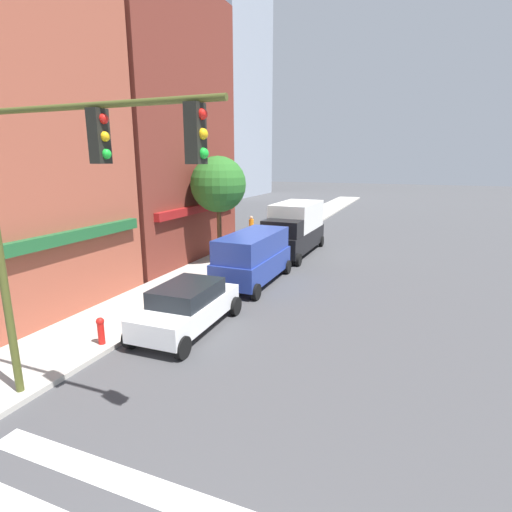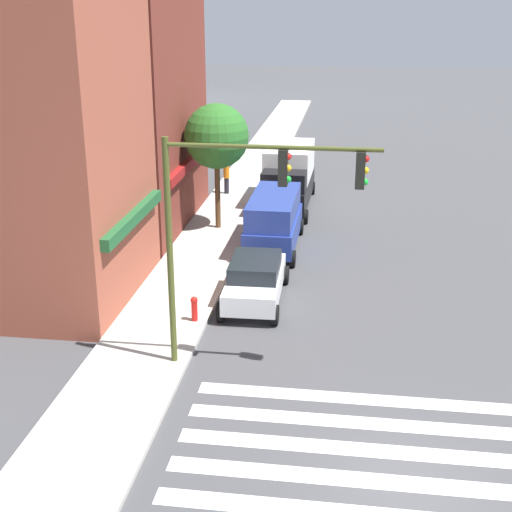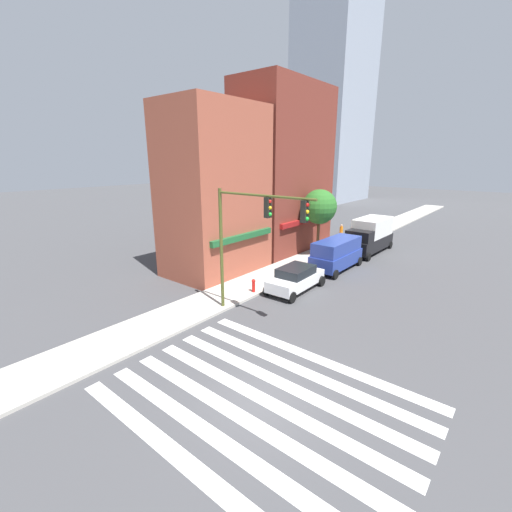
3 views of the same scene
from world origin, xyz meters
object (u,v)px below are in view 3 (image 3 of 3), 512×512
(sedan_white, at_px, (296,278))
(box_truck_black, at_px, (370,235))
(fire_hydrant, at_px, (254,285))
(van_blue, at_px, (337,253))
(street_tree, at_px, (319,207))
(traffic_signal, at_px, (250,228))
(pedestrian_orange_vest, at_px, (341,233))

(sedan_white, height_order, box_truck_black, box_truck_black)
(sedan_white, xyz_separation_m, box_truck_black, (12.17, -0.00, 0.75))
(sedan_white, distance_m, fire_hydrant, 2.76)
(van_blue, xyz_separation_m, street_tree, (2.13, 2.80, 3.03))
(sedan_white, bearing_deg, box_truck_black, -1.29)
(van_blue, xyz_separation_m, fire_hydrant, (-7.83, 1.70, -0.67))
(fire_hydrant, bearing_deg, van_blue, -12.24)
(box_truck_black, bearing_deg, van_blue, -179.04)
(box_truck_black, height_order, fire_hydrant, box_truck_black)
(traffic_signal, relative_size, pedestrian_orange_vest, 3.78)
(traffic_signal, height_order, street_tree, traffic_signal)
(traffic_signal, xyz_separation_m, van_blue, (10.55, 0.34, -3.58))
(sedan_white, bearing_deg, pedestrian_orange_vest, 12.84)
(box_truck_black, distance_m, pedestrian_orange_vest, 3.83)
(sedan_white, relative_size, box_truck_black, 0.71)
(sedan_white, xyz_separation_m, fire_hydrant, (-2.16, 1.70, -0.23))
(traffic_signal, bearing_deg, fire_hydrant, 36.80)
(traffic_signal, height_order, van_blue, traffic_signal)
(box_truck_black, relative_size, pedestrian_orange_vest, 3.52)
(box_truck_black, relative_size, fire_hydrant, 7.41)
(sedan_white, bearing_deg, fire_hydrant, 140.55)
(traffic_signal, height_order, fire_hydrant, traffic_signal)
(pedestrian_orange_vest, bearing_deg, fire_hydrant, 90.41)
(sedan_white, xyz_separation_m, van_blue, (5.67, -0.00, 0.44))
(box_truck_black, bearing_deg, street_tree, 148.31)
(pedestrian_orange_vest, bearing_deg, van_blue, 107.30)
(street_tree, bearing_deg, box_truck_black, -32.65)
(van_blue, height_order, fire_hydrant, van_blue)
(fire_hydrant, distance_m, street_tree, 10.69)
(fire_hydrant, bearing_deg, traffic_signal, -143.20)
(traffic_signal, xyz_separation_m, pedestrian_orange_vest, (18.62, 3.79, -3.80))
(van_blue, relative_size, street_tree, 0.89)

